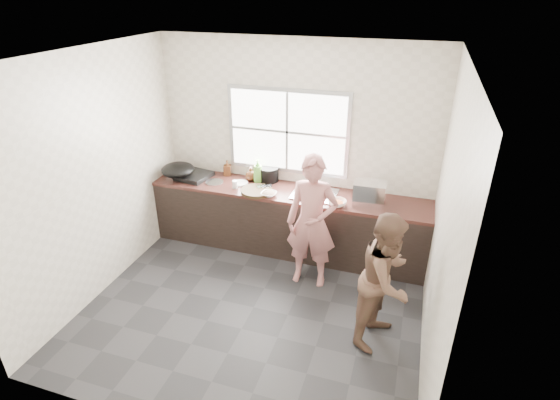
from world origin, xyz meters
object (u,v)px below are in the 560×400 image
(bottle_green, at_px, (258,171))
(pot_lid_left, at_px, (188,175))
(glass_jar, at_px, (235,184))
(wok, at_px, (178,170))
(black_pot, at_px, (269,174))
(woman, at_px, (312,226))
(bottle_brown_short, at_px, (251,174))
(person_side, at_px, (387,280))
(bowl_held, at_px, (322,195))
(dish_rack, at_px, (369,193))
(bowl_mince, at_px, (269,194))
(bottle_brown_tall, at_px, (227,169))
(cutting_board, at_px, (257,191))
(bowl_crabs, at_px, (337,203))
(plate_food, at_px, (240,183))
(burner, at_px, (194,176))
(pot_lid_right, at_px, (214,182))

(bottle_green, distance_m, pot_lid_left, 1.02)
(glass_jar, bearing_deg, wok, 179.30)
(black_pot, bearing_deg, woman, -45.80)
(bottle_brown_short, bearing_deg, person_side, -36.73)
(bowl_held, relative_size, glass_jar, 1.82)
(bottle_brown_short, bearing_deg, pot_lid_left, -172.46)
(glass_jar, xyz_separation_m, wok, (-0.83, 0.01, 0.09))
(woman, distance_m, person_side, 1.14)
(bottle_brown_short, distance_m, dish_rack, 1.62)
(bowl_mince, height_order, glass_jar, glass_jar)
(black_pot, relative_size, dish_rack, 0.71)
(glass_jar, bearing_deg, bottle_brown_short, 69.77)
(bottle_green, relative_size, bottle_brown_tall, 1.66)
(bowl_mince, distance_m, pot_lid_left, 1.31)
(black_pot, height_order, bottle_brown_short, black_pot)
(cutting_board, xyz_separation_m, glass_jar, (-0.32, 0.04, 0.03))
(wok, bearing_deg, bottle_brown_tall, 31.07)
(bowl_mince, relative_size, bowl_held, 1.04)
(cutting_board, height_order, bottle_brown_short, bottle_brown_short)
(dish_rack, bearing_deg, bowl_held, 177.11)
(black_pot, height_order, pot_lid_left, black_pot)
(bowl_mince, bearing_deg, black_pot, 109.37)
(woman, xyz_separation_m, black_pot, (-0.81, 0.84, 0.20))
(woman, height_order, dish_rack, woman)
(bottle_brown_tall, bearing_deg, wok, -148.93)
(bowl_crabs, bearing_deg, cutting_board, 177.56)
(plate_food, bearing_deg, wok, -171.09)
(bowl_crabs, height_order, glass_jar, glass_jar)
(cutting_board, bearing_deg, bottle_brown_short, 121.81)
(bowl_held, distance_m, burner, 1.80)
(cutting_board, relative_size, plate_food, 1.97)
(bottle_brown_tall, height_order, bottle_brown_short, bottle_brown_tall)
(bowl_mince, bearing_deg, dish_rack, 7.68)
(burner, bearing_deg, pot_lid_right, -10.05)
(bowl_held, height_order, black_pot, black_pot)
(person_side, bearing_deg, glass_jar, 79.96)
(plate_food, bearing_deg, dish_rack, -2.24)
(burner, bearing_deg, wok, -145.28)
(bottle_brown_tall, distance_m, wok, 0.66)
(dish_rack, height_order, pot_lid_right, dish_rack)
(burner, distance_m, pot_lid_right, 0.34)
(dish_rack, height_order, pot_lid_left, dish_rack)
(black_pot, xyz_separation_m, pot_lid_right, (-0.67, -0.28, -0.09))
(bowl_held, bearing_deg, burner, 178.54)
(glass_jar, distance_m, burner, 0.67)
(black_pot, distance_m, bottle_brown_tall, 0.60)
(dish_rack, bearing_deg, bowl_mince, -174.69)
(pot_lid_right, bearing_deg, black_pot, 23.03)
(woman, relative_size, person_side, 1.07)
(bottle_brown_tall, distance_m, glass_jar, 0.44)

